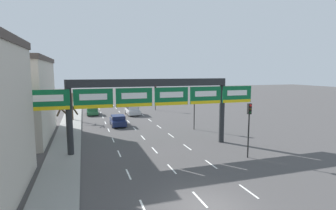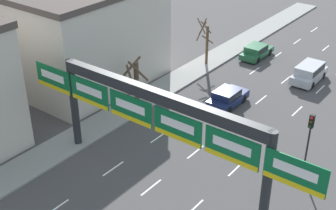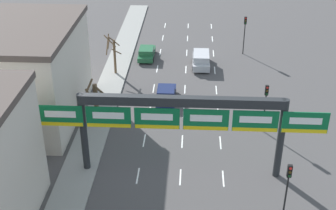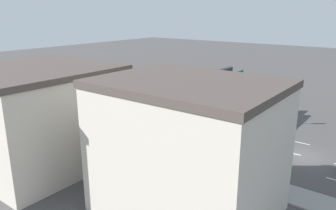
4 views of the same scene
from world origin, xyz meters
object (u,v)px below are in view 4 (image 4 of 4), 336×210
Objects in this scene: traffic_light_far_end at (102,72)px; suv_silver at (96,95)px; tree_bare_closest at (52,100)px; traffic_light_mid_block at (188,86)px; sign_gantry at (201,89)px; car_navy at (119,111)px; traffic_light_near_gantry at (266,98)px; tree_bare_second at (107,117)px; car_green at (52,103)px.

suv_silver is at bearing -141.78° from traffic_light_far_end.
traffic_light_mid_block is at bearing -36.54° from tree_bare_closest.
sign_gantry reaches higher than car_navy.
sign_gantry is 4.52× the size of traffic_light_near_gantry.
sign_gantry reaches higher than traffic_light_near_gantry.
suv_silver is 15.06m from traffic_light_mid_block.
suv_silver is 1.07× the size of car_navy.
tree_bare_second is at bearing -126.43° from suv_silver.
sign_gantry is 25.47m from traffic_light_far_end.
tree_bare_second is (-9.68, -13.12, 1.37)m from suv_silver.
car_navy is 0.87× the size of traffic_light_far_end.
traffic_light_near_gantry is 0.99× the size of traffic_light_far_end.
traffic_light_far_end reaches higher than traffic_light_mid_block.
traffic_light_far_end reaches higher than suv_silver.
suv_silver is 26.12m from traffic_light_near_gantry.
car_navy is 15.64m from traffic_light_far_end.
car_navy is at bearing 149.67° from traffic_light_mid_block.
tree_bare_closest is (-9.67, -2.69, 1.66)m from suv_silver.
car_green is at bearing 56.92° from tree_bare_closest.
traffic_light_mid_block is 1.08× the size of tree_bare_second.
suv_silver reaches higher than car_navy.
traffic_light_far_end is (8.74, 12.70, 2.59)m from car_navy.
car_navy is (-3.55, -8.62, -0.15)m from suv_silver.
suv_silver is at bearing 111.30° from traffic_light_mid_block.
traffic_light_mid_block is at bearing 89.68° from traffic_light_near_gantry.
traffic_light_mid_block is (0.07, 11.59, -0.08)m from traffic_light_near_gantry.
traffic_light_near_gantry is (7.07, -5.09, -1.78)m from sign_gantry.
tree_bare_second reaches higher than car_green.
tree_bare_second is (-15.02, 12.34, -1.04)m from traffic_light_near_gantry.
suv_silver is at bearing 101.85° from traffic_light_near_gantry.
traffic_light_far_end is at bearing 55.48° from car_navy.
traffic_light_near_gantry is 1.03× the size of traffic_light_mid_block.
tree_bare_second is at bearing -143.73° from car_navy.
sign_gantry reaches higher than tree_bare_closest.
traffic_light_mid_block is 17.95m from traffic_light_far_end.
car_navy is 7.76m from tree_bare_second.
tree_bare_closest reaches higher than traffic_light_near_gantry.
sign_gantry is at bearing -137.63° from traffic_light_mid_block.
tree_bare_closest is at bearing 123.40° from traffic_light_near_gantry.
car_green is 12.17m from traffic_light_far_end.
suv_silver is (1.73, 20.37, -4.19)m from sign_gantry.
traffic_light_mid_block is (5.41, -13.86, 2.33)m from suv_silver.
sign_gantry is at bearing -42.33° from tree_bare_second.
car_green is 6.04m from tree_bare_closest.
car_green is 0.93× the size of traffic_light_near_gantry.
traffic_light_far_end is (-0.22, 17.95, 0.11)m from traffic_light_mid_block.
traffic_light_near_gantry reaches higher than suv_silver.
car_navy is at bearing -44.12° from tree_bare_closest.
traffic_light_near_gantry is 1.01× the size of tree_bare_closest.
tree_bare_closest is (-3.14, -4.82, 1.87)m from car_green.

